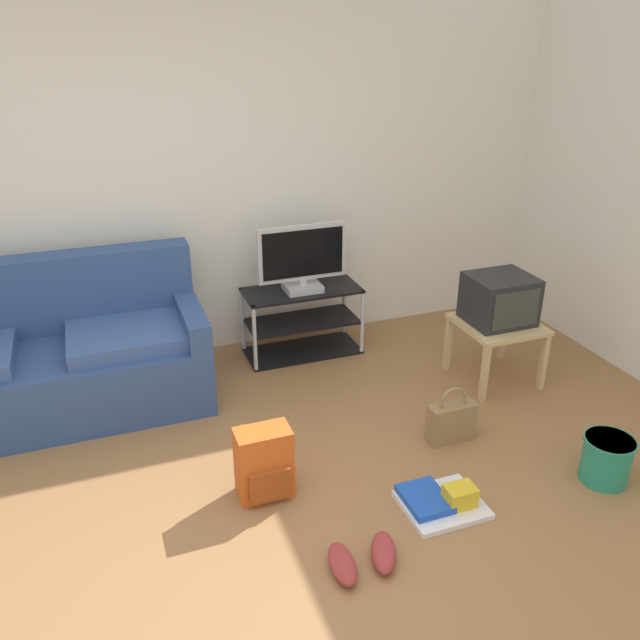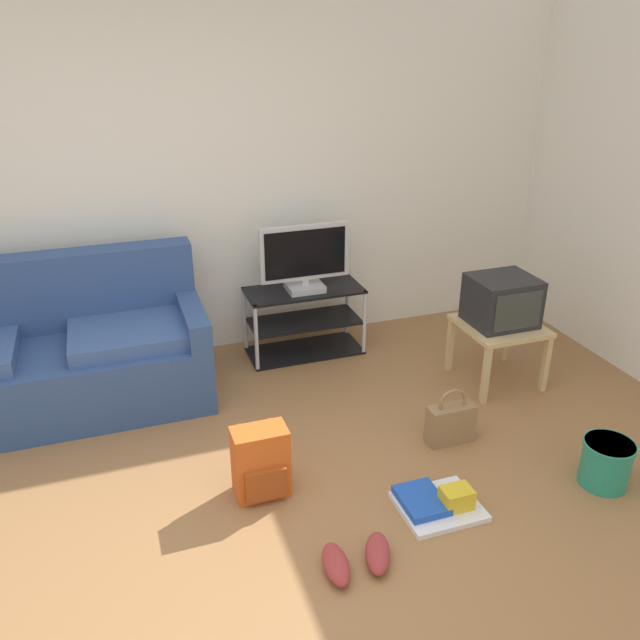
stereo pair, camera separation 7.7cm
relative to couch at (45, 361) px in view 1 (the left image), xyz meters
name	(u,v)px [view 1 (the left image)]	position (x,y,z in m)	size (l,w,h in m)	color
ground_plane	(268,578)	(0.94, -1.88, -0.36)	(9.00, 9.80, 0.02)	olive
wall_back	(165,178)	(0.94, 0.57, 1.00)	(9.00, 0.10, 2.70)	silver
couch	(45,361)	(0.00, 0.00, 0.00)	(2.01, 0.83, 0.97)	navy
tv_stand	(302,321)	(1.81, 0.20, -0.09)	(0.87, 0.39, 0.52)	black
flat_tv	(302,259)	(1.81, 0.18, 0.42)	(0.67, 0.22, 0.50)	#B2B2B7
side_table	(497,331)	(2.96, -0.66, 0.02)	(0.53, 0.53, 0.44)	tan
crt_tv	(500,299)	(2.96, -0.65, 0.26)	(0.43, 0.38, 0.33)	#232326
backpack	(264,464)	(1.08, -1.32, -0.16)	(0.29, 0.25, 0.40)	#CC561E
handbag	(451,421)	(2.29, -1.22, -0.22)	(0.29, 0.11, 0.37)	olive
cleaning_bucket	(607,458)	(2.89, -1.86, -0.21)	(0.28, 0.28, 0.27)	#238466
sneakers_pair	(363,558)	(1.38, -1.97, -0.31)	(0.39, 0.29, 0.09)	#993333
floor_tray	(441,501)	(1.93, -1.75, -0.31)	(0.42, 0.36, 0.14)	silver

